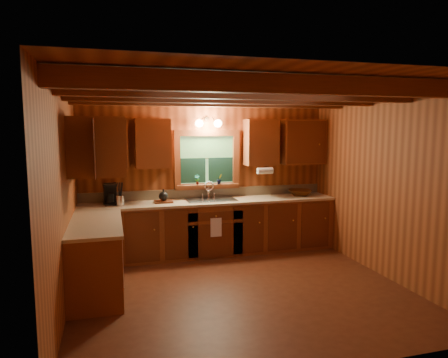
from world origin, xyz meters
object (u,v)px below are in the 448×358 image
Objects in this scene: sink at (211,203)px; coffee_maker at (110,194)px; cutting_board at (164,202)px; wicker_basket at (300,193)px.

coffee_maker is (-1.60, 0.08, 0.21)m from sink.
wicker_basket reaches higher than cutting_board.
cutting_board is at bearing -179.30° from wicker_basket.
sink is at bearing -178.81° from wicker_basket.
sink reaches higher than wicker_basket.
coffee_maker is 1.13× the size of cutting_board.
wicker_basket is at bearing 1.19° from sink.
coffee_maker is 0.84m from cutting_board.
wicker_basket is (1.63, 0.03, 0.09)m from sink.
coffee_maker is 3.23m from wicker_basket.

